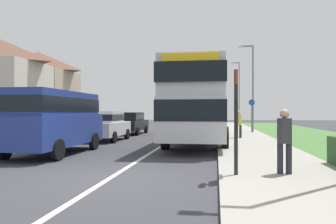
{
  "coord_description": "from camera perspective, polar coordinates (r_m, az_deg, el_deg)",
  "views": [
    {
      "loc": [
        2.54,
        -7.66,
        1.6
      ],
      "look_at": [
        0.66,
        5.15,
        1.6
      ],
      "focal_mm": 35.15,
      "sensor_mm": 36.0,
      "label": 1
    }
  ],
  "objects": [
    {
      "name": "street_lamp_mid",
      "position": [
        25.38,
        14.25,
        5.03
      ],
      "size": [
        1.14,
        0.2,
        6.58
      ],
      "color": "slate",
      "rests_on": "ground_plane"
    },
    {
      "name": "street_lamp_far",
      "position": [
        42.42,
        12.1,
        3.89
      ],
      "size": [
        1.14,
        0.2,
        7.86
      ],
      "color": "slate",
      "rests_on": "ground_plane"
    },
    {
      "name": "parked_car_white",
      "position": [
        18.55,
        -10.73,
        -2.17
      ],
      "size": [
        1.88,
        4.1,
        1.63
      ],
      "color": "silver",
      "rests_on": "ground_plane"
    },
    {
      "name": "parked_car_black",
      "position": [
        23.92,
        -6.53,
        -1.75
      ],
      "size": [
        1.87,
        4.48,
        1.57
      ],
      "color": "black",
      "rests_on": "ground_plane"
    },
    {
      "name": "cycle_route_sign",
      "position": [
        24.6,
        14.32,
        -0.41
      ],
      "size": [
        0.44,
        0.08,
        2.52
      ],
      "color": "slate",
      "rests_on": "ground_plane"
    },
    {
      "name": "pedestrian_walking_away",
      "position": [
        19.24,
        12.15,
        -1.86
      ],
      "size": [
        0.34,
        0.34,
        1.67
      ],
      "color": "#23232D",
      "rests_on": "ground_plane"
    },
    {
      "name": "bus_stop_sign",
      "position": [
        7.92,
        11.7,
        -0.42
      ],
      "size": [
        0.09,
        0.52,
        2.6
      ],
      "color": "black",
      "rests_on": "ground_plane"
    },
    {
      "name": "ground_plane",
      "position": [
        8.22,
        -9.98,
        -11.21
      ],
      "size": [
        120.0,
        120.0,
        0.0
      ],
      "primitive_type": "plane",
      "color": "#38383D"
    },
    {
      "name": "house_terrace_far_side",
      "position": [
        32.92,
        -24.3,
        3.87
      ],
      "size": [
        6.66,
        11.77,
        7.65
      ],
      "color": "beige",
      "rests_on": "ground_plane"
    },
    {
      "name": "pedestrian_at_stop",
      "position": [
        8.35,
        19.55,
        -4.28
      ],
      "size": [
        0.34,
        0.34,
        1.67
      ],
      "color": "#23232D",
      "rests_on": "ground_plane"
    },
    {
      "name": "pavement_near_side",
      "position": [
        13.84,
        15.29,
        -6.39
      ],
      "size": [
        3.2,
        68.0,
        0.12
      ],
      "primitive_type": "cube",
      "color": "#9E998E",
      "rests_on": "ground_plane"
    },
    {
      "name": "parked_van_blue",
      "position": [
        13.23,
        -19.1,
        -0.87
      ],
      "size": [
        2.11,
        5.24,
        2.37
      ],
      "color": "navy",
      "rests_on": "ground_plane"
    },
    {
      "name": "double_decker_bus",
      "position": [
        17.05,
        5.34,
        1.82
      ],
      "size": [
        2.8,
        11.54,
        3.7
      ],
      "color": "#BCBCC1",
      "rests_on": "ground_plane"
    },
    {
      "name": "lane_marking_centre",
      "position": [
        15.94,
        -0.85,
        -5.75
      ],
      "size": [
        0.14,
        60.0,
        0.01
      ],
      "primitive_type": "cube",
      "color": "silver",
      "rests_on": "ground_plane"
    }
  ]
}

